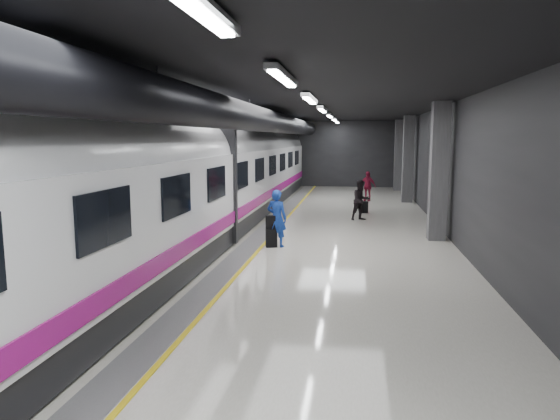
{
  "coord_description": "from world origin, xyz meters",
  "views": [
    {
      "loc": [
        1.9,
        -14.84,
        3.33
      ],
      "look_at": [
        -0.08,
        -1.95,
        1.45
      ],
      "focal_mm": 32.0,
      "sensor_mm": 36.0,
      "label": 1
    }
  ],
  "objects": [
    {
      "name": "traveler_far_b",
      "position": [
        2.49,
        12.13,
        0.79
      ],
      "size": [
        1.01,
        0.72,
        1.59
      ],
      "primitive_type": "imported",
      "rotation": [
        0.0,
        0.0,
        -0.4
      ],
      "color": "maroon",
      "rests_on": "ground"
    },
    {
      "name": "traveler_main",
      "position": [
        -0.5,
        0.13,
        0.89
      ],
      "size": [
        0.74,
        0.6,
        1.78
      ],
      "primitive_type": "imported",
      "rotation": [
        0.0,
        0.0,
        2.85
      ],
      "color": "blue",
      "rests_on": "ground"
    },
    {
      "name": "shoulder_bag",
      "position": [
        -0.67,
        0.04,
        0.77
      ],
      "size": [
        0.33,
        0.2,
        0.41
      ],
      "primitive_type": "cube",
      "rotation": [
        0.0,
        0.0,
        0.11
      ],
      "color": "black",
      "rests_on": "suitcase_main"
    },
    {
      "name": "traveler_far_a",
      "position": [
        2.1,
        5.63,
        0.82
      ],
      "size": [
        1.01,
        0.95,
        1.65
      ],
      "primitive_type": "imported",
      "rotation": [
        0.0,
        0.0,
        0.53
      ],
      "color": "black",
      "rests_on": "ground"
    },
    {
      "name": "platform_hall",
      "position": [
        -0.29,
        0.96,
        3.54
      ],
      "size": [
        10.02,
        40.02,
        4.51
      ],
      "color": "black",
      "rests_on": "ground"
    },
    {
      "name": "train",
      "position": [
        -3.25,
        -0.0,
        2.07
      ],
      "size": [
        3.05,
        38.0,
        4.05
      ],
      "color": "black",
      "rests_on": "ground"
    },
    {
      "name": "ground",
      "position": [
        0.0,
        0.0,
        0.0
      ],
      "size": [
        40.0,
        40.0,
        0.0
      ],
      "primitive_type": "plane",
      "color": "silver",
      "rests_on": "ground"
    },
    {
      "name": "suitcase_far",
      "position": [
        2.26,
        7.73,
        0.26
      ],
      "size": [
        0.41,
        0.33,
        0.51
      ],
      "primitive_type": "cube",
      "rotation": [
        0.0,
        0.0,
        0.35
      ],
      "color": "black",
      "rests_on": "ground"
    },
    {
      "name": "suitcase_main",
      "position": [
        -0.65,
        0.03,
        0.28
      ],
      "size": [
        0.39,
        0.31,
        0.57
      ],
      "primitive_type": "cube",
      "rotation": [
        0.0,
        0.0,
        0.28
      ],
      "color": "black",
      "rests_on": "ground"
    }
  ]
}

